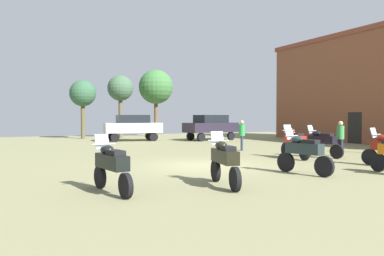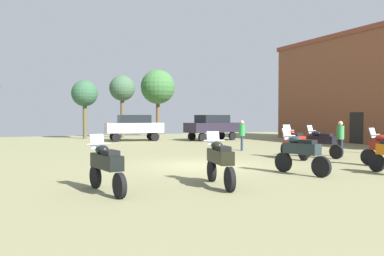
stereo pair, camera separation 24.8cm
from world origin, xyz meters
name	(u,v)px [view 1 (the left image)]	position (x,y,z in m)	size (l,w,h in m)	color
ground_plane	(204,166)	(0.00, 0.00, 0.01)	(44.00, 52.00, 0.02)	#7B7953
motorcycle_1	(224,160)	(-1.56, -4.23, 0.75)	(0.73, 2.26, 1.47)	black
motorcycle_2	(294,142)	(4.79, 0.47, 0.76)	(0.65, 2.20, 1.51)	black
motorcycle_3	(111,165)	(-4.58, -3.87, 0.73)	(0.67, 2.21, 1.44)	black
motorcycle_7	(321,142)	(6.25, 0.34, 0.74)	(0.76, 2.11, 1.48)	black
motorcycle_9	(304,152)	(1.89, -3.44, 0.76)	(0.72, 2.16, 1.50)	black
car_2	(133,126)	(1.89, 15.72, 1.19)	(4.46, 2.23, 2.00)	black
car_3	(211,125)	(7.75, 14.00, 1.19)	(4.53, 2.44, 2.00)	black
person_1	(340,136)	(7.48, 0.39, 0.99)	(0.39, 0.39, 1.67)	#22253D
person_2	(242,133)	(4.91, 5.03, 0.99)	(0.47, 0.47, 1.67)	#29314A
tree_2	(83,94)	(-1.02, 20.53, 3.79)	(2.22, 2.22, 4.95)	brown
tree_3	(156,87)	(5.94, 21.63, 4.65)	(3.23, 3.23, 6.29)	brown
tree_4	(120,89)	(2.28, 20.76, 4.32)	(2.26, 2.26, 5.52)	brown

